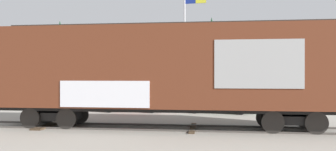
# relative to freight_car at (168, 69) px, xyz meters

# --- Properties ---
(ground_plane) EXTENTS (260.00, 260.00, 0.00)m
(ground_plane) POSITION_rel_freight_car_xyz_m (1.07, 0.00, -2.66)
(ground_plane) COLOR gray
(track) EXTENTS (60.02, 4.03, 0.08)m
(track) POSITION_rel_freight_car_xyz_m (0.69, 0.03, -2.62)
(track) COLOR #4C4742
(track) RESTS_ON ground_plane
(freight_car) EXTENTS (15.63, 3.41, 4.72)m
(freight_car) POSITION_rel_freight_car_xyz_m (0.00, 0.00, 0.00)
(freight_car) COLOR #5B2B19
(freight_car) RESTS_ON ground_plane
(flagpole) EXTENTS (1.68, 0.21, 8.68)m
(flagpole) POSITION_rel_freight_car_xyz_m (0.07, 9.42, 2.92)
(flagpole) COLOR silver
(flagpole) RESTS_ON ground_plane
(hillside) EXTENTS (141.06, 34.97, 14.62)m
(hillside) POSITION_rel_freight_car_xyz_m (1.03, 60.32, 2.24)
(hillside) COLOR slate
(hillside) RESTS_ON ground_plane
(parked_car_red) EXTENTS (4.12, 2.13, 1.79)m
(parked_car_red) POSITION_rel_freight_car_xyz_m (-3.33, 6.24, -1.78)
(parked_car_red) COLOR #B21E1E
(parked_car_red) RESTS_ON ground_plane
(parked_car_green) EXTENTS (4.23, 2.20, 1.68)m
(parked_car_green) POSITION_rel_freight_car_xyz_m (2.20, 6.43, -1.82)
(parked_car_green) COLOR #1E5933
(parked_car_green) RESTS_ON ground_plane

